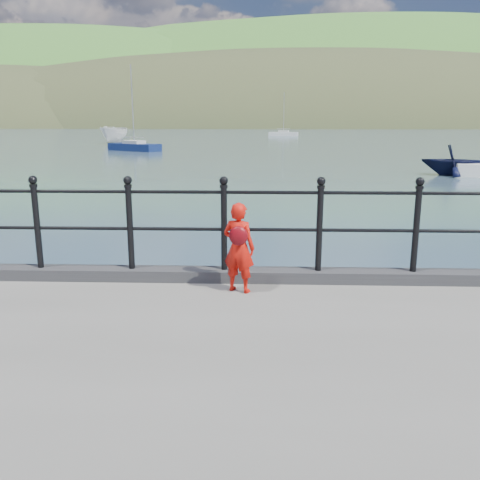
{
  "coord_description": "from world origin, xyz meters",
  "views": [
    {
      "loc": [
        1.03,
        -6.41,
        3.03
      ],
      "look_at": [
        0.8,
        -0.2,
        1.55
      ],
      "focal_mm": 38.0,
      "sensor_mm": 36.0,
      "label": 1
    }
  ],
  "objects_px": {
    "railing": "(177,217)",
    "sailboat_deep": "(283,134)",
    "child": "(239,247)",
    "launch_white": "(115,135)",
    "launch_navy": "(452,160)",
    "sailboat_port": "(134,147)"
  },
  "relations": [
    {
      "from": "launch_navy",
      "to": "sailboat_deep",
      "type": "height_order",
      "value": "sailboat_deep"
    },
    {
      "from": "child",
      "to": "launch_navy",
      "type": "distance_m",
      "value": 25.05
    },
    {
      "from": "launch_white",
      "to": "sailboat_deep",
      "type": "xyz_separation_m",
      "value": [
        22.33,
        30.21,
        -0.76
      ]
    },
    {
      "from": "launch_white",
      "to": "sailboat_port",
      "type": "distance_m",
      "value": 15.19
    },
    {
      "from": "child",
      "to": "launch_navy",
      "type": "height_order",
      "value": "child"
    },
    {
      "from": "launch_navy",
      "to": "sailboat_deep",
      "type": "relative_size",
      "value": 0.4
    },
    {
      "from": "launch_navy",
      "to": "sailboat_deep",
      "type": "distance_m",
      "value": 65.77
    },
    {
      "from": "child",
      "to": "sailboat_deep",
      "type": "bearing_deg",
      "value": -69.61
    },
    {
      "from": "railing",
      "to": "sailboat_deep",
      "type": "relative_size",
      "value": 2.29
    },
    {
      "from": "railing",
      "to": "sailboat_deep",
      "type": "height_order",
      "value": "sailboat_deep"
    },
    {
      "from": "child",
      "to": "sailboat_port",
      "type": "relative_size",
      "value": 0.13
    },
    {
      "from": "sailboat_deep",
      "to": "child",
      "type": "bearing_deg",
      "value": -82.67
    },
    {
      "from": "launch_white",
      "to": "sailboat_deep",
      "type": "distance_m",
      "value": 37.57
    },
    {
      "from": "railing",
      "to": "sailboat_deep",
      "type": "bearing_deg",
      "value": 86.47
    },
    {
      "from": "child",
      "to": "launch_white",
      "type": "bearing_deg",
      "value": -49.58
    },
    {
      "from": "child",
      "to": "launch_white",
      "type": "xyz_separation_m",
      "value": [
        -17.72,
        57.84,
        -0.45
      ]
    },
    {
      "from": "sailboat_port",
      "to": "child",
      "type": "bearing_deg",
      "value": -42.19
    },
    {
      "from": "railing",
      "to": "launch_navy",
      "type": "xyz_separation_m",
      "value": [
        11.62,
        22.16,
        -0.99
      ]
    },
    {
      "from": "railing",
      "to": "child",
      "type": "xyz_separation_m",
      "value": [
        0.8,
        -0.42,
        -0.27
      ]
    },
    {
      "from": "launch_white",
      "to": "launch_navy",
      "type": "height_order",
      "value": "launch_white"
    },
    {
      "from": "sailboat_port",
      "to": "sailboat_deep",
      "type": "height_order",
      "value": "sailboat_port"
    },
    {
      "from": "railing",
      "to": "sailboat_deep",
      "type": "xyz_separation_m",
      "value": [
        5.41,
        87.64,
        -1.48
      ]
    }
  ]
}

